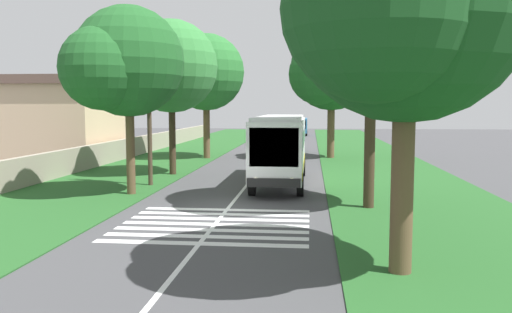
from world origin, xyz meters
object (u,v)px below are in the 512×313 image
object	(u,v)px
utility_pole	(149,103)
roadside_tree_right_1	(329,71)
roadside_tree_left_0	(205,75)
trailing_car_1	(262,138)
roadside_tree_right_2	(399,8)
roadside_tree_left_2	(124,65)
roadside_tree_left_1	(170,69)
roadside_building	(50,119)
trailing_car_2	(271,135)
trailing_car_0	(293,145)
roadside_tree_right_0	(368,2)
coach_bus	(281,145)
trailing_minibus_0	(300,125)

from	to	relation	value
utility_pole	roadside_tree_right_1	bearing A→B (deg)	-31.64
roadside_tree_left_0	roadside_tree_right_1	bearing A→B (deg)	-83.79
trailing_car_1	roadside_tree_right_2	size ratio (longest dim) A/B	0.44
roadside_tree_left_0	roadside_tree_right_1	distance (m)	10.05
roadside_tree_left_2	trailing_car_1	bearing A→B (deg)	-5.59
roadside_tree_left_0	roadside_tree_left_1	world-z (taller)	roadside_tree_left_0
roadside_building	roadside_tree_left_0	bearing A→B (deg)	-77.24
trailing_car_1	trailing_car_2	size ratio (longest dim) A/B	1.00
trailing_car_0	roadside_tree_right_0	world-z (taller)	roadside_tree_right_0
utility_pole	trailing_car_1	bearing A→B (deg)	-5.68
roadside_tree_left_1	trailing_car_0	bearing A→B (deg)	-21.97
coach_bus	trailing_car_2	xyz separation A→B (m)	(37.09, 3.34, -1.48)
roadside_tree_left_0	utility_pole	size ratio (longest dim) A/B	1.18
trailing_car_0	trailing_car_2	size ratio (longest dim) A/B	1.00
trailing_car_2	roadside_tree_right_2	xyz separation A→B (m)	(-52.33, -7.08, 6.00)
coach_bus	roadside_building	size ratio (longest dim) A/B	1.10
trailing_car_2	utility_pole	world-z (taller)	utility_pole
trailing_car_1	roadside_tree_right_0	world-z (taller)	roadside_tree_right_0
trailing_car_0	trailing_car_2	distance (m)	16.70
trailing_car_0	roadside_building	size ratio (longest dim) A/B	0.42
roadside_tree_right_1	roadside_tree_left_0	bearing A→B (deg)	96.21
roadside_tree_right_0	utility_pole	xyz separation A→B (m)	(5.19, 10.82, -4.02)
trailing_car_0	roadside_tree_right_1	size ratio (longest dim) A/B	0.40
coach_bus	roadside_tree_left_2	size ratio (longest dim) A/B	1.25
roadside_tree_left_2	utility_pole	xyz separation A→B (m)	(3.02, -0.25, -1.77)
coach_bus	roadside_tree_right_0	world-z (taller)	roadside_tree_right_0
roadside_tree_right_1	roadside_tree_right_0	bearing A→B (deg)	-177.76
roadside_tree_right_2	utility_pole	size ratio (longest dim) A/B	1.16
roadside_tree_right_1	roadside_building	bearing A→B (deg)	99.81
trailing_car_2	roadside_tree_right_1	xyz separation A→B (m)	(-22.26, -6.39, 6.43)
coach_bus	trailing_car_2	size ratio (longest dim) A/B	2.60
trailing_car_2	roadside_tree_right_0	size ratio (longest dim) A/B	0.35
trailing_car_0	utility_pole	world-z (taller)	utility_pole
trailing_car_1	roadside_tree_left_1	size ratio (longest dim) A/B	0.45
trailing_minibus_0	trailing_car_1	bearing A→B (deg)	168.26
trailing_car_0	trailing_minibus_0	distance (m)	28.06
coach_bus	roadside_building	bearing A→B (deg)	59.66
roadside_tree_left_0	trailing_car_0	bearing A→B (deg)	-44.84
roadside_tree_left_0	roadside_tree_right_2	size ratio (longest dim) A/B	1.02
trailing_minibus_0	roadside_tree_right_1	xyz separation A→B (m)	(-33.94, -2.97, 5.55)
trailing_car_2	roadside_tree_right_2	bearing A→B (deg)	-172.29
trailing_car_2	roadside_tree_right_0	world-z (taller)	roadside_tree_right_0
roadside_tree_left_1	utility_pole	world-z (taller)	roadside_tree_left_1
trailing_car_0	roadside_building	distance (m)	21.36
roadside_tree_left_1	roadside_tree_right_2	world-z (taller)	roadside_tree_right_2
roadside_tree_right_0	roadside_tree_right_2	size ratio (longest dim) A/B	1.23
coach_bus	roadside_tree_right_1	world-z (taller)	roadside_tree_right_1
trailing_minibus_0	roadside_building	size ratio (longest dim) A/B	0.59
roadside_tree_left_0	roadside_tree_left_1	size ratio (longest dim) A/B	1.06
roadside_tree_left_0	roadside_tree_left_1	distance (m)	10.49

